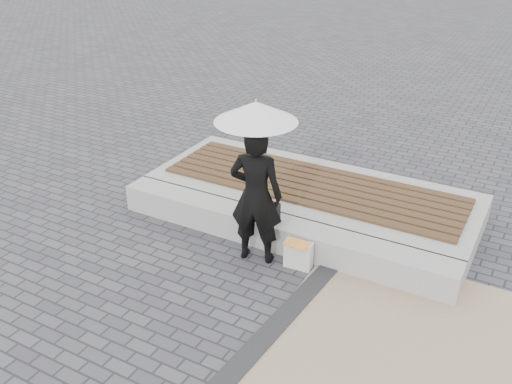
{
  "coord_description": "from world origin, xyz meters",
  "views": [
    {
      "loc": [
        3.03,
        -4.5,
        4.33
      ],
      "look_at": [
        -0.1,
        1.17,
        1.0
      ],
      "focal_mm": 40.03,
      "sensor_mm": 36.0,
      "label": 1
    }
  ],
  "objects_px": {
    "parasol": "(256,112)",
    "handbag": "(267,210)",
    "seating_ledge": "(277,232)",
    "canvas_tote": "(298,255)",
    "woman": "(256,196)"
  },
  "relations": [
    {
      "from": "handbag",
      "to": "canvas_tote",
      "type": "bearing_deg",
      "value": -22.42
    },
    {
      "from": "woman",
      "to": "parasol",
      "type": "height_order",
      "value": "parasol"
    },
    {
      "from": "seating_ledge",
      "to": "parasol",
      "type": "bearing_deg",
      "value": -102.44
    },
    {
      "from": "woman",
      "to": "parasol",
      "type": "relative_size",
      "value": 1.45
    },
    {
      "from": "woman",
      "to": "seating_ledge",
      "type": "bearing_deg",
      "value": -115.12
    },
    {
      "from": "woman",
      "to": "parasol",
      "type": "xyz_separation_m",
      "value": [
        0.0,
        -0.0,
        1.13
      ]
    },
    {
      "from": "woman",
      "to": "canvas_tote",
      "type": "relative_size",
      "value": 4.93
    },
    {
      "from": "woman",
      "to": "handbag",
      "type": "bearing_deg",
      "value": -95.47
    },
    {
      "from": "parasol",
      "to": "seating_ledge",
      "type": "bearing_deg",
      "value": 77.56
    },
    {
      "from": "seating_ledge",
      "to": "handbag",
      "type": "xyz_separation_m",
      "value": [
        -0.14,
        -0.04,
        0.33
      ]
    },
    {
      "from": "parasol",
      "to": "handbag",
      "type": "height_order",
      "value": "parasol"
    },
    {
      "from": "seating_ledge",
      "to": "parasol",
      "type": "xyz_separation_m",
      "value": [
        -0.1,
        -0.43,
        1.88
      ]
    },
    {
      "from": "parasol",
      "to": "handbag",
      "type": "xyz_separation_m",
      "value": [
        -0.05,
        0.39,
        -1.55
      ]
    },
    {
      "from": "parasol",
      "to": "canvas_tote",
      "type": "height_order",
      "value": "parasol"
    },
    {
      "from": "canvas_tote",
      "to": "woman",
      "type": "bearing_deg",
      "value": -176.99
    }
  ]
}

